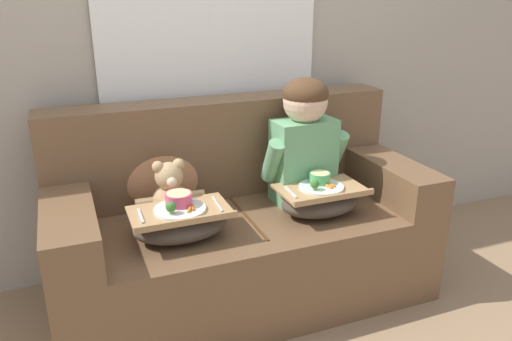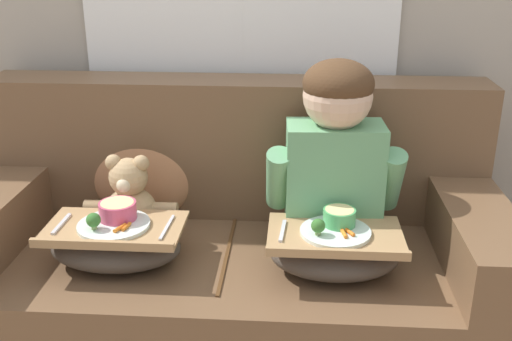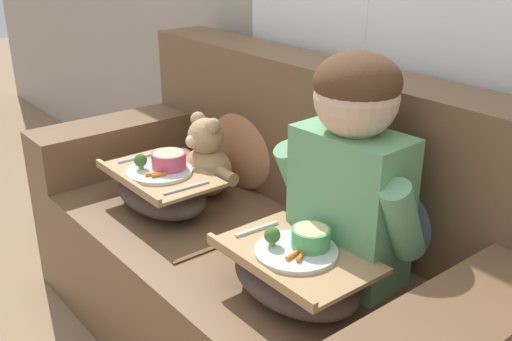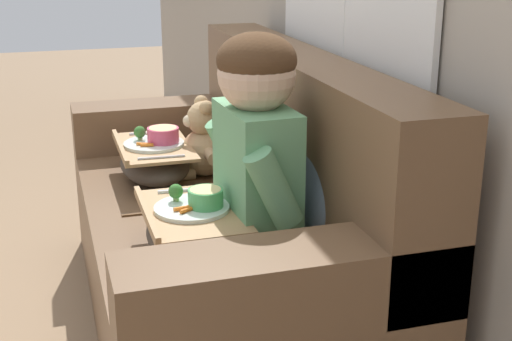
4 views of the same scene
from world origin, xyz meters
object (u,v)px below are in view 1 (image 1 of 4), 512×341
at_px(throw_pillow_behind_child, 288,156).
at_px(throw_pillow_behind_teddy, 161,172).
at_px(lap_tray_child, 320,199).
at_px(child_figure, 304,135).
at_px(couch, 239,227).
at_px(teddy_bear, 170,196).
at_px(lap_tray_teddy, 181,222).

distance_m(throw_pillow_behind_child, throw_pillow_behind_teddy, 0.71).
distance_m(throw_pillow_behind_teddy, lap_tray_child, 0.81).
height_order(child_figure, lap_tray_child, child_figure).
height_order(couch, child_figure, child_figure).
distance_m(couch, teddy_bear, 0.43).
bearing_deg(throw_pillow_behind_teddy, lap_tray_child, -28.54).
bearing_deg(child_figure, lap_tray_teddy, -164.43).
height_order(couch, lap_tray_child, couch).
bearing_deg(lap_tray_teddy, child_figure, 15.57).
bearing_deg(teddy_bear, couch, 2.68).
xyz_separation_m(throw_pillow_behind_teddy, teddy_bear, (-0.00, -0.19, -0.05)).
bearing_deg(child_figure, couch, 177.83).
relative_size(throw_pillow_behind_child, child_figure, 0.62).
xyz_separation_m(throw_pillow_behind_teddy, lap_tray_child, (0.71, -0.38, -0.11)).
bearing_deg(couch, child_figure, -2.17).
bearing_deg(couch, lap_tray_child, -30.79).
xyz_separation_m(child_figure, lap_tray_child, (0.00, -0.20, -0.28)).
xyz_separation_m(couch, lap_tray_child, (0.35, -0.21, 0.19)).
height_order(throw_pillow_behind_child, teddy_bear, throw_pillow_behind_child).
distance_m(couch, lap_tray_teddy, 0.45).
height_order(throw_pillow_behind_child, lap_tray_child, throw_pillow_behind_child).
height_order(throw_pillow_behind_child, child_figure, child_figure).
height_order(throw_pillow_behind_teddy, child_figure, child_figure).
bearing_deg(lap_tray_teddy, lap_tray_child, -0.03).
height_order(throw_pillow_behind_teddy, teddy_bear, throw_pillow_behind_teddy).
bearing_deg(throw_pillow_behind_teddy, child_figure, -14.83).
distance_m(couch, lap_tray_child, 0.45).
distance_m(throw_pillow_behind_child, lap_tray_child, 0.40).
distance_m(teddy_bear, lap_tray_teddy, 0.20).
bearing_deg(lap_tray_child, child_figure, 90.01).
relative_size(couch, teddy_bear, 5.56).
relative_size(child_figure, teddy_bear, 1.95).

